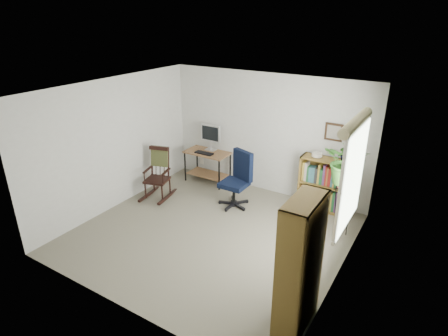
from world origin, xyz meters
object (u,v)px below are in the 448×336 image
Objects in this scene: office_chair at (234,180)px; low_bookshelf at (325,185)px; rocking_chair at (157,173)px; desk at (208,167)px; tall_bookshelf at (300,266)px.

low_bookshelf is (1.49, 0.78, -0.04)m from office_chair.
office_chair is at bearing 2.36° from rocking_chair.
office_chair is (1.05, -0.66, 0.20)m from desk.
office_chair reaches higher than desk.
office_chair is at bearing 134.46° from tall_bookshelf.
rocking_chair is at bearing -110.39° from desk.
low_bookshelf is (2.54, 0.12, 0.16)m from desk.
tall_bookshelf is at bearing -40.63° from rocking_chair.
tall_bookshelf is at bearing -78.27° from low_bookshelf.
rocking_chair is at bearing 155.23° from tall_bookshelf.
office_chair reaches higher than low_bookshelf.
tall_bookshelf is (3.57, -1.65, 0.32)m from rocking_chair.
rocking_chair is at bearing -143.22° from office_chair.
office_chair is 0.66× the size of tall_bookshelf.
rocking_chair is (-0.43, -1.15, 0.17)m from desk.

